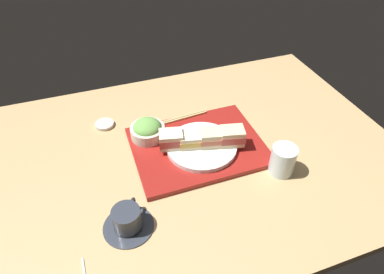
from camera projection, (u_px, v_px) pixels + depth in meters
The scene contains 12 objects.
ground_plane at pixel (194, 155), 113.96cm from camera, with size 140.00×100.00×3.00cm, color tan.
serving_tray at pixel (198, 146), 113.62cm from camera, with size 43.69×33.49×1.81cm, color maroon.
sandwich_plate at pixel (202, 146), 111.21cm from camera, with size 23.72×23.72×1.67cm, color silver.
sandwich_nearmost at pixel (232, 136), 109.28cm from camera, with size 9.17×7.66×5.85cm.
sandwich_inner_near at pixel (212, 138), 109.05cm from camera, with size 9.26×7.76×5.41cm.
sandwich_inner_far at pixel (192, 140), 108.99cm from camera, with size 9.27×7.71×4.49cm.
sandwich_farmost at pixel (171, 139), 108.27cm from camera, with size 8.86×7.56×5.56cm.
salad_bowl at pixel (147, 130), 114.26cm from camera, with size 11.92×11.92×6.73cm.
chopsticks_pair at pixel (181, 118), 123.39cm from camera, with size 20.35×3.34×0.70cm.
coffee_cup at pixel (127, 220), 88.75cm from camera, with size 13.90×13.90×6.99cm.
drinking_glass at pixel (283, 160), 103.10cm from camera, with size 7.92×7.92×9.70cm, color silver.
small_sauce_dish at pixel (105, 124), 123.01cm from camera, with size 6.90×6.90×1.24cm, color beige.
Camera 1 is at (27.75, 76.67, 78.35)cm, focal length 31.04 mm.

